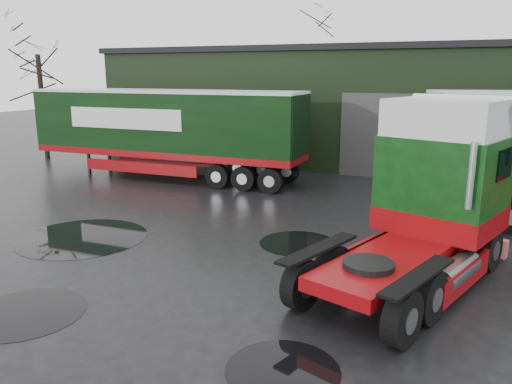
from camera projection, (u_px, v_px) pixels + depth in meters
ground at (208, 278)px, 12.30m from camera, size 100.00×100.00×0.00m
warehouse at (400, 104)px, 28.79m from camera, size 32.40×12.40×6.30m
hero_tractor at (409, 198)px, 11.25m from camera, size 5.12×7.62×4.37m
trailer_left at (166, 134)px, 23.59m from camera, size 13.53×2.84×4.20m
tree_left at (41, 85)px, 28.42m from camera, size 4.40×4.40×8.50m
tree_back_a at (315, 75)px, 40.38m from camera, size 4.40×4.40×9.50m
puddle_0 at (25, 313)px, 10.49m from camera, size 2.48×2.48×0.01m
puddle_1 at (298, 243)px, 14.79m from camera, size 2.33×2.33×0.01m
puddle_2 at (82, 238)px, 15.30m from camera, size 3.92×3.92×0.01m
puddle_3 at (283, 370)px, 8.47m from camera, size 1.98×1.98×0.01m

